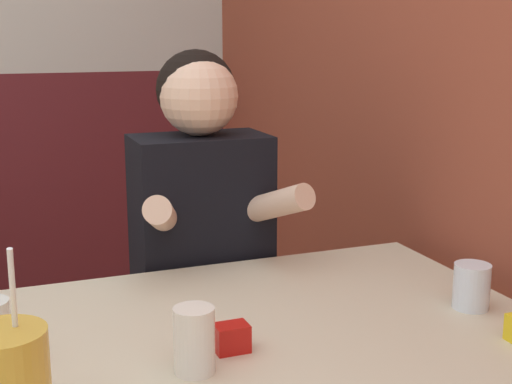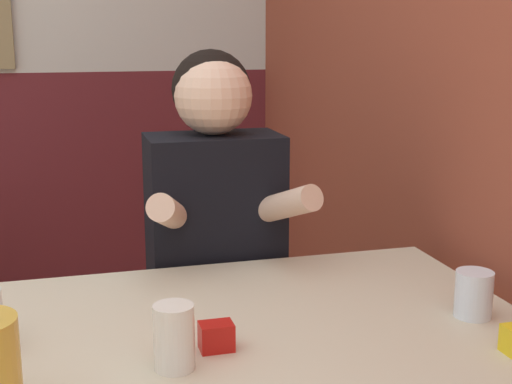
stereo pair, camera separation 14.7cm
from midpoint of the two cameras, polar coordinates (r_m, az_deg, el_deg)
brick_wall_right at (r=2.34m, az=5.57°, el=14.53°), size 0.08×4.34×2.70m
main_table at (r=1.41m, az=-2.62°, el=-13.15°), size 1.10×0.79×0.72m
person_seated at (r=1.89m, az=-6.58°, el=-6.96°), size 0.42×0.40×1.23m
glass_near_pitcher at (r=1.50m, az=14.20°, el=-7.37°), size 0.07×0.07×0.09m
glass_far_side at (r=1.21m, az=-8.52°, el=-11.71°), size 0.07×0.07×0.11m
condiment_ketchup at (r=1.29m, az=-5.32°, el=-11.61°), size 0.06×0.04×0.05m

